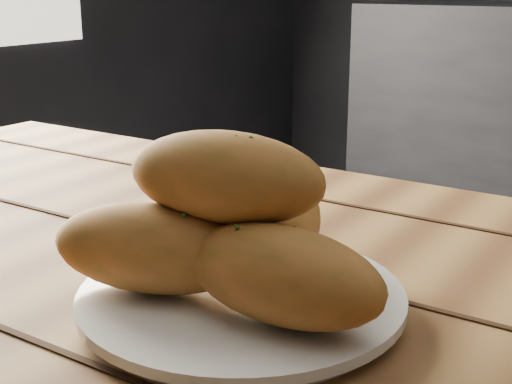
% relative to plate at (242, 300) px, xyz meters
% --- Properties ---
extents(plate, '(0.25, 0.25, 0.02)m').
position_rel_plate_xyz_m(plate, '(0.00, 0.00, 0.00)').
color(plate, white).
rests_on(plate, table).
extents(bread_rolls, '(0.27, 0.23, 0.12)m').
position_rel_plate_xyz_m(bread_rolls, '(-0.01, -0.00, 0.06)').
color(bread_rolls, '#C97637').
rests_on(bread_rolls, plate).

